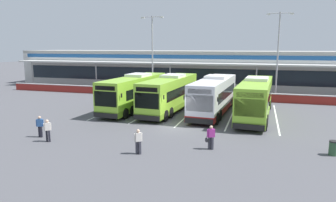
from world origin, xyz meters
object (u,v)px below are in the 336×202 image
Objects in this scene: pedestrian_with_handbag at (211,137)px; coach_bus_right_centre at (255,99)px; pedestrian_near_bin at (40,126)px; coach_bus_leftmost at (135,93)px; pedestrian_in_dark_coat at (138,141)px; coach_bus_left_centre at (170,94)px; lamp_post_west at (152,50)px; pedestrian_child at (48,130)px; coach_bus_centre at (214,96)px; lamp_post_centre at (278,50)px; litter_bin at (333,148)px.

coach_bus_right_centre is at bearing 76.21° from pedestrian_with_handbag.
pedestrian_with_handbag and pedestrian_near_bin have the same top height.
coach_bus_leftmost is 14.49m from pedestrian_in_dark_coat.
pedestrian_near_bin is (-2.68, -11.94, -0.91)m from coach_bus_leftmost.
coach_bus_left_centre reaches higher than pedestrian_near_bin.
lamp_post_west is (-2.06, 11.52, 4.50)m from coach_bus_leftmost.
coach_bus_leftmost is at bearing 83.73° from pedestrian_child.
coach_bus_centre reaches higher than pedestrian_near_bin.
pedestrian_near_bin is (-12.70, -0.93, 0.02)m from pedestrian_with_handbag.
pedestrian_in_dark_coat is 1.00× the size of pedestrian_child.
pedestrian_near_bin is 24.09m from lamp_post_west.
coach_bus_centre is at bearing 2.53° from coach_bus_leftmost.
coach_bus_right_centre is (4.08, -0.81, 0.00)m from coach_bus_centre.
lamp_post_centre is at bearing 60.19° from coach_bus_centre.
pedestrian_with_handbag is at bearing 27.81° from pedestrian_in_dark_coat.
coach_bus_right_centre reaches higher than litter_bin.
pedestrian_near_bin is 0.15× the size of lamp_post_west.
coach_bus_left_centre is 16.46m from lamp_post_centre.
lamp_post_west is 29.66m from litter_bin.
coach_bus_left_centre is at bearing 61.49° from pedestrian_near_bin.
coach_bus_leftmost is 7.58× the size of pedestrian_near_bin.
coach_bus_leftmost and coach_bus_centre have the same top height.
coach_bus_leftmost and coach_bus_right_centre have the same top height.
lamp_post_west is 11.83× the size of litter_bin.
lamp_post_centre is at bearing 45.83° from coach_bus_left_centre.
lamp_post_west is at bearing 88.49° from pedestrian_near_bin.
pedestrian_in_dark_coat is (5.79, -13.25, -0.91)m from coach_bus_leftmost.
pedestrian_in_dark_coat is (-4.24, -2.24, 0.02)m from pedestrian_with_handbag.
coach_bus_centre is (4.63, 0.18, 0.00)m from coach_bus_left_centre.
lamp_post_centre is at bearing 69.73° from pedestrian_in_dark_coat.
pedestrian_near_bin is at bearing -174.33° from litter_bin.
lamp_post_centre is at bearing 53.12° from pedestrian_near_bin.
coach_bus_right_centre is 7.58× the size of pedestrian_in_dark_coat.
coach_bus_right_centre is 18.67m from pedestrian_child.
lamp_post_west is at bearing 133.58° from coach_bus_centre.
lamp_post_west is (-14.68, 11.95, 4.50)m from coach_bus_right_centre.
lamp_post_west is at bearing 140.85° from coach_bus_right_centre.
pedestrian_child is 1.74× the size of litter_bin.
litter_bin is at bearing -36.54° from coach_bus_left_centre.
pedestrian_child is 24.85m from lamp_post_west.
coach_bus_left_centre is 1.00× the size of coach_bus_centre.
pedestrian_in_dark_coat is (-2.76, -13.63, -0.91)m from coach_bus_centre.
coach_bus_right_centre reaches higher than pedestrian_near_bin.
pedestrian_near_bin is (-6.59, -12.14, -0.91)m from coach_bus_left_centre.
pedestrian_child is 0.15× the size of lamp_post_centre.
pedestrian_near_bin is at bearing -91.51° from lamp_post_west.
pedestrian_child is at bearing -123.95° from lamp_post_centre.
coach_bus_centre is at bearing 168.77° from coach_bus_right_centre.
pedestrian_in_dark_coat is at bearing -101.44° from coach_bus_centre.
litter_bin is (7.56, 1.08, -0.39)m from pedestrian_with_handbag.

